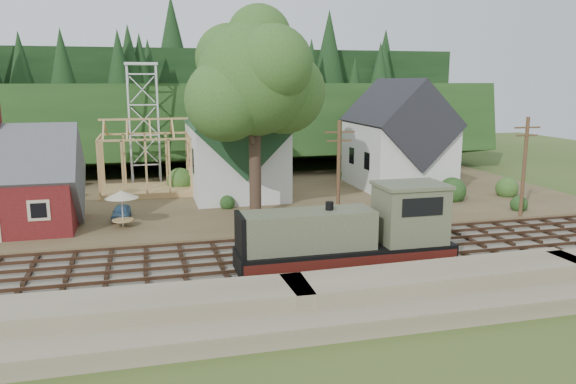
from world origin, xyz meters
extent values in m
plane|color=#384C1E|center=(0.00, 0.00, 0.00)|extent=(140.00, 140.00, 0.00)
cube|color=#7F7259|center=(0.00, -8.50, 0.00)|extent=(64.00, 5.00, 1.60)
cube|color=#726B5B|center=(0.00, 0.00, 0.08)|extent=(64.00, 11.00, 0.16)
cube|color=brown|center=(0.00, 18.00, 0.15)|extent=(64.00, 26.00, 0.30)
cube|color=#1E3F19|center=(0.00, 42.00, 0.00)|extent=(70.00, 28.96, 12.74)
cube|color=black|center=(0.00, 58.00, 0.00)|extent=(80.00, 20.00, 12.00)
cube|color=#541315|center=(-16.00, 11.00, 2.20)|extent=(10.00, 7.00, 3.80)
cube|color=silver|center=(2.00, 20.00, 3.50)|extent=(8.00, 12.00, 6.40)
cube|color=#18361D|center=(2.00, 20.00, 6.70)|extent=(8.40, 12.96, 8.40)
cube|color=silver|center=(2.00, 14.00, 8.70)|extent=(2.40, 2.40, 4.00)
cone|color=#18361D|center=(2.00, 14.00, 12.00)|extent=(5.37, 5.37, 2.60)
cube|color=silver|center=(18.00, 19.00, 3.50)|extent=(8.00, 10.00, 6.40)
cube|color=black|center=(18.00, 19.00, 6.70)|extent=(8.40, 10.80, 8.40)
cube|color=tan|center=(-6.00, 22.00, 0.55)|extent=(8.00, 6.00, 0.50)
cube|color=tan|center=(-6.00, 22.00, 7.20)|extent=(8.00, 0.18, 0.18)
cube|color=silver|center=(-7.40, 26.60, 6.30)|extent=(0.18, 0.18, 12.00)
cube|color=silver|center=(-4.60, 26.60, 6.30)|extent=(0.18, 0.18, 12.00)
cube|color=silver|center=(-7.40, 29.40, 6.30)|extent=(0.18, 0.18, 12.00)
cube|color=silver|center=(-4.60, 29.40, 6.30)|extent=(0.18, 0.18, 12.00)
cube|color=silver|center=(-6.00, 28.00, 12.30)|extent=(3.20, 3.20, 0.25)
cylinder|color=#38281E|center=(2.00, 10.00, 4.30)|extent=(0.90, 0.90, 8.00)
sphere|color=#335921|center=(2.00, 10.00, 10.80)|extent=(8.40, 8.40, 8.40)
sphere|color=#335921|center=(4.50, 11.00, 9.80)|extent=(6.40, 6.40, 6.40)
sphere|color=#335921|center=(-0.20, 9.20, 9.30)|extent=(6.00, 6.00, 6.00)
cylinder|color=#4C331E|center=(7.00, 5.20, 4.00)|extent=(0.28, 0.28, 8.00)
cube|color=#4C331E|center=(7.00, 5.20, 7.20)|extent=(2.20, 0.12, 0.12)
cube|color=#4C331E|center=(7.00, 5.20, 6.60)|extent=(1.80, 0.12, 0.12)
cylinder|color=#4C331E|center=(22.00, 5.20, 4.00)|extent=(0.28, 0.28, 8.00)
cube|color=#4C331E|center=(22.00, 5.20, 7.20)|extent=(2.20, 0.12, 0.12)
cube|color=#4C331E|center=(22.00, 5.20, 6.60)|extent=(1.80, 0.12, 0.12)
cube|color=black|center=(4.59, -3.00, 0.34)|extent=(12.12, 2.53, 0.35)
cube|color=black|center=(4.59, -3.00, 1.07)|extent=(12.12, 2.93, 1.11)
cube|color=#4B523B|center=(2.37, -3.00, 2.68)|extent=(7.27, 2.32, 2.12)
cube|color=#4B523B|center=(8.43, -3.00, 3.24)|extent=(3.64, 2.83, 3.23)
cube|color=#4B523B|center=(8.43, -3.00, 4.90)|extent=(3.84, 3.03, 0.20)
cube|color=black|center=(8.43, -4.43, 3.95)|extent=(2.42, 0.06, 1.01)
cube|color=#43130E|center=(4.59, -4.49, 1.07)|extent=(12.12, 0.04, 0.71)
cube|color=#43130E|center=(4.59, -1.51, 1.07)|extent=(12.12, 0.04, 0.71)
cylinder|color=black|center=(3.58, -3.00, 3.84)|extent=(0.44, 0.44, 0.71)
imported|color=#568AB9|center=(-8.01, 12.17, 0.83)|extent=(1.53, 3.21, 1.06)
imported|color=#B00E11|center=(19.31, 16.08, 0.91)|extent=(4.87, 3.86, 1.23)
cylinder|color=silver|center=(-7.82, 9.62, 1.50)|extent=(0.11, 0.11, 2.40)
cylinder|color=tan|center=(-7.82, 9.62, 0.79)|extent=(1.53, 1.53, 0.09)
cone|color=beige|center=(-7.82, 9.62, 2.70)|extent=(2.40, 2.40, 0.55)
camera|label=1|loc=(-6.05, -31.36, 10.71)|focal=35.00mm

